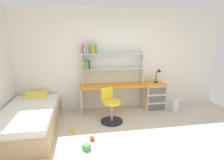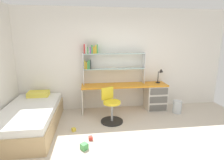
{
  "view_description": "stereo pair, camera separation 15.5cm",
  "coord_description": "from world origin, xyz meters",
  "views": [
    {
      "loc": [
        -0.87,
        -2.43,
        1.9
      ],
      "look_at": [
        -0.23,
        1.3,
        1.03
      ],
      "focal_mm": 28.52,
      "sensor_mm": 36.0,
      "label": 1
    },
    {
      "loc": [
        -0.72,
        -2.46,
        1.9
      ],
      "look_at": [
        -0.23,
        1.3,
        1.03
      ],
      "focal_mm": 28.52,
      "sensor_mm": 36.0,
      "label": 2
    }
  ],
  "objects": [
    {
      "name": "ground_plane",
      "position": [
        0.0,
        0.0,
        -0.01
      ],
      "size": [
        6.14,
        5.6,
        0.02
      ],
      "primitive_type": "cube",
      "color": "beige"
    },
    {
      "name": "desk",
      "position": [
        0.82,
        2.02,
        0.41
      ],
      "size": [
        2.26,
        0.51,
        0.73
      ],
      "color": "orange",
      "rests_on": "ground_plane"
    },
    {
      "name": "room_shell",
      "position": [
        -1.24,
        1.22,
        1.35
      ],
      "size": [
        6.14,
        5.6,
        2.69
      ],
      "color": "white",
      "rests_on": "ground_plane"
    },
    {
      "name": "toy_block_yellow_2",
      "position": [
        -1.08,
        1.04,
        0.04
      ],
      "size": [
        0.1,
        0.1,
        0.07
      ],
      "primitive_type": "cube",
      "rotation": [
        0.0,
        0.0,
        2.14
      ],
      "color": "gold",
      "rests_on": "ground_plane"
    },
    {
      "name": "swivel_chair",
      "position": [
        -0.24,
        1.4,
        0.32
      ],
      "size": [
        0.52,
        0.52,
        0.8
      ],
      "color": "black",
      "rests_on": "ground_plane"
    },
    {
      "name": "toy_block_green_3",
      "position": [
        -0.85,
        0.37,
        0.06
      ],
      "size": [
        0.16,
        0.16,
        0.11
      ],
      "primitive_type": "cube",
      "rotation": [
        0.0,
        0.0,
        2.25
      ],
      "color": "#479E51",
      "rests_on": "ground_plane"
    },
    {
      "name": "toy_block_red_1",
      "position": [
        -0.73,
        0.65,
        0.04
      ],
      "size": [
        0.09,
        0.09,
        0.08
      ],
      "primitive_type": "cube",
      "rotation": [
        0.0,
        0.0,
        1.72
      ],
      "color": "red",
      "rests_on": "ground_plane"
    },
    {
      "name": "desk_lamp",
      "position": [
        1.21,
        2.07,
        0.98
      ],
      "size": [
        0.2,
        0.16,
        0.38
      ],
      "color": "black",
      "rests_on": "desk"
    },
    {
      "name": "bookshelf_hutch",
      "position": [
        -0.31,
        2.16,
        1.36
      ],
      "size": [
        1.64,
        0.22,
        1.05
      ],
      "color": "silver",
      "rests_on": "desk"
    },
    {
      "name": "bed_platform",
      "position": [
        -2.0,
        1.27,
        0.25
      ],
      "size": [
        1.09,
        2.05,
        0.61
      ],
      "color": "tan",
      "rests_on": "ground_plane"
    },
    {
      "name": "waste_bin",
      "position": [
        1.54,
        1.67,
        0.17
      ],
      "size": [
        0.22,
        0.22,
        0.33
      ],
      "primitive_type": "cylinder",
      "color": "silver",
      "rests_on": "ground_plane"
    }
  ]
}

